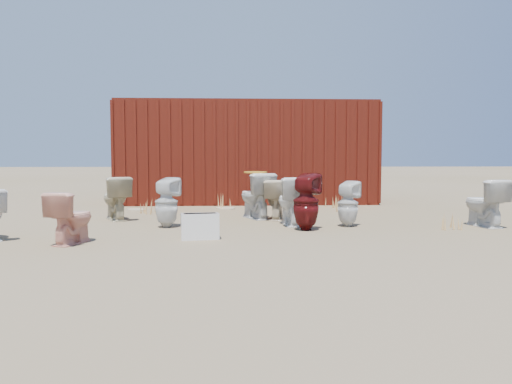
{
  "coord_description": "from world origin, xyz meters",
  "views": [
    {
      "loc": [
        -0.4,
        -7.19,
        1.1
      ],
      "look_at": [
        0.0,
        0.6,
        0.55
      ],
      "focal_mm": 35.0,
      "sensor_mm": 36.0,
      "label": 1
    }
  ],
  "objects_px": {
    "toilet_front_pink": "(71,218)",
    "toilet_back_e": "(348,204)",
    "toilet_back_beige_right": "(276,199)",
    "toilet_back_beige_left": "(116,198)",
    "loose_tank": "(200,226)",
    "toilet_front_c": "(291,201)",
    "toilet_front_maroon": "(306,202)",
    "shipping_container": "(246,153)",
    "toilet_front_e": "(484,203)",
    "toilet_back_yellowlid": "(255,196)",
    "toilet_back_a": "(167,203)"
  },
  "relations": [
    {
      "from": "shipping_container",
      "to": "toilet_back_e",
      "type": "height_order",
      "value": "shipping_container"
    },
    {
      "from": "toilet_front_c",
      "to": "toilet_back_e",
      "type": "xyz_separation_m",
      "value": [
        0.87,
        -0.22,
        -0.03
      ]
    },
    {
      "from": "toilet_front_c",
      "to": "toilet_back_beige_right",
      "type": "height_order",
      "value": "toilet_front_c"
    },
    {
      "from": "toilet_back_a",
      "to": "toilet_back_beige_left",
      "type": "distance_m",
      "value": 1.41
    },
    {
      "from": "toilet_back_a",
      "to": "toilet_back_e",
      "type": "bearing_deg",
      "value": -153.38
    },
    {
      "from": "toilet_front_maroon",
      "to": "loose_tank",
      "type": "height_order",
      "value": "toilet_front_maroon"
    },
    {
      "from": "loose_tank",
      "to": "shipping_container",
      "type": "bearing_deg",
      "value": 73.34
    },
    {
      "from": "toilet_front_e",
      "to": "loose_tank",
      "type": "height_order",
      "value": "toilet_front_e"
    },
    {
      "from": "shipping_container",
      "to": "toilet_front_c",
      "type": "height_order",
      "value": "shipping_container"
    },
    {
      "from": "shipping_container",
      "to": "toilet_back_beige_left",
      "type": "xyz_separation_m",
      "value": [
        -2.4,
        -3.61,
        -0.82
      ]
    },
    {
      "from": "toilet_front_maroon",
      "to": "toilet_back_beige_left",
      "type": "relative_size",
      "value": 1.13
    },
    {
      "from": "toilet_front_pink",
      "to": "toilet_front_maroon",
      "type": "bearing_deg",
      "value": -143.89
    },
    {
      "from": "toilet_front_maroon",
      "to": "toilet_back_beige_left",
      "type": "bearing_deg",
      "value": 6.86
    },
    {
      "from": "toilet_front_c",
      "to": "toilet_back_yellowlid",
      "type": "bearing_deg",
      "value": -65.16
    },
    {
      "from": "toilet_front_c",
      "to": "toilet_back_a",
      "type": "xyz_separation_m",
      "value": [
        -1.98,
        -0.18,
        0.0
      ]
    },
    {
      "from": "toilet_back_beige_right",
      "to": "toilet_back_beige_left",
      "type": "bearing_deg",
      "value": 8.03
    },
    {
      "from": "toilet_front_pink",
      "to": "loose_tank",
      "type": "distance_m",
      "value": 1.63
    },
    {
      "from": "toilet_front_pink",
      "to": "toilet_front_e",
      "type": "bearing_deg",
      "value": -149.71
    },
    {
      "from": "toilet_front_pink",
      "to": "toilet_front_c",
      "type": "height_order",
      "value": "toilet_front_c"
    },
    {
      "from": "shipping_container",
      "to": "toilet_front_maroon",
      "type": "relative_size",
      "value": 7.0
    },
    {
      "from": "shipping_container",
      "to": "toilet_back_yellowlid",
      "type": "distance_m",
      "value": 3.62
    },
    {
      "from": "toilet_front_e",
      "to": "toilet_back_a",
      "type": "height_order",
      "value": "toilet_back_a"
    },
    {
      "from": "toilet_front_maroon",
      "to": "toilet_front_c",
      "type": "bearing_deg",
      "value": -44.87
    },
    {
      "from": "toilet_front_e",
      "to": "toilet_back_yellowlid",
      "type": "height_order",
      "value": "toilet_back_yellowlid"
    },
    {
      "from": "toilet_back_e",
      "to": "loose_tank",
      "type": "bearing_deg",
      "value": 66.11
    },
    {
      "from": "toilet_back_yellowlid",
      "to": "toilet_front_pink",
      "type": "bearing_deg",
      "value": 22.2
    },
    {
      "from": "loose_tank",
      "to": "toilet_front_maroon",
      "type": "bearing_deg",
      "value": 17.2
    },
    {
      "from": "toilet_front_e",
      "to": "toilet_back_a",
      "type": "relative_size",
      "value": 0.96
    },
    {
      "from": "toilet_back_e",
      "to": "loose_tank",
      "type": "distance_m",
      "value": 2.53
    },
    {
      "from": "loose_tank",
      "to": "toilet_back_beige_left",
      "type": "bearing_deg",
      "value": 117.87
    },
    {
      "from": "toilet_front_pink",
      "to": "loose_tank",
      "type": "height_order",
      "value": "toilet_front_pink"
    },
    {
      "from": "toilet_front_pink",
      "to": "toilet_back_beige_left",
      "type": "height_order",
      "value": "toilet_back_beige_left"
    },
    {
      "from": "shipping_container",
      "to": "toilet_front_maroon",
      "type": "height_order",
      "value": "shipping_container"
    },
    {
      "from": "toilet_back_a",
      "to": "toilet_back_beige_right",
      "type": "height_order",
      "value": "toilet_back_a"
    },
    {
      "from": "toilet_front_c",
      "to": "toilet_back_yellowlid",
      "type": "xyz_separation_m",
      "value": [
        -0.53,
        0.89,
        0.02
      ]
    },
    {
      "from": "toilet_back_beige_right",
      "to": "shipping_container",
      "type": "bearing_deg",
      "value": -74.42
    },
    {
      "from": "toilet_front_pink",
      "to": "toilet_back_e",
      "type": "relative_size",
      "value": 0.92
    },
    {
      "from": "toilet_front_e",
      "to": "loose_tank",
      "type": "xyz_separation_m",
      "value": [
        -4.41,
        -1.01,
        -0.2
      ]
    },
    {
      "from": "toilet_front_pink",
      "to": "toilet_back_a",
      "type": "xyz_separation_m",
      "value": [
        1.02,
        1.41,
        0.06
      ]
    },
    {
      "from": "toilet_front_e",
      "to": "toilet_back_yellowlid",
      "type": "bearing_deg",
      "value": -31.21
    },
    {
      "from": "toilet_back_beige_left",
      "to": "loose_tank",
      "type": "bearing_deg",
      "value": 100.52
    },
    {
      "from": "toilet_back_beige_left",
      "to": "toilet_back_e",
      "type": "height_order",
      "value": "toilet_back_beige_left"
    },
    {
      "from": "toilet_front_e",
      "to": "toilet_back_yellowlid",
      "type": "distance_m",
      "value": 3.76
    },
    {
      "from": "toilet_front_c",
      "to": "toilet_front_maroon",
      "type": "bearing_deg",
      "value": 98.07
    },
    {
      "from": "toilet_back_a",
      "to": "toilet_back_e",
      "type": "relative_size",
      "value": 1.08
    },
    {
      "from": "toilet_front_e",
      "to": "toilet_back_e",
      "type": "height_order",
      "value": "toilet_front_e"
    },
    {
      "from": "toilet_back_e",
      "to": "loose_tank",
      "type": "xyz_separation_m",
      "value": [
        -2.26,
        -1.12,
        -0.19
      ]
    },
    {
      "from": "toilet_front_maroon",
      "to": "toilet_back_a",
      "type": "xyz_separation_m",
      "value": [
        -2.12,
        0.41,
        -0.04
      ]
    },
    {
      "from": "toilet_back_a",
      "to": "toilet_back_beige_right",
      "type": "xyz_separation_m",
      "value": [
        1.8,
        0.93,
        -0.04
      ]
    },
    {
      "from": "toilet_front_pink",
      "to": "toilet_front_c",
      "type": "relative_size",
      "value": 0.85
    }
  ]
}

